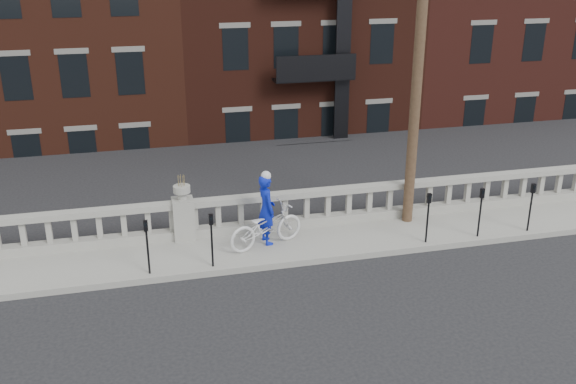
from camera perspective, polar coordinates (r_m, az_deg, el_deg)
name	(u,v)px	position (r m, az deg, el deg)	size (l,w,h in m)	color
ground	(203,321)	(13.85, -7.53, -11.32)	(120.00, 120.00, 0.00)	black
sidewalk	(189,256)	(16.43, -8.83, -5.63)	(32.00, 2.20, 0.15)	#99978D
balustrade	(184,221)	(17.06, -9.25, -2.53)	(28.00, 0.34, 1.03)	#99978D
planter_pedestal	(183,214)	(16.98, -9.29, -1.95)	(0.55, 0.55, 1.76)	#99978D
lower_level	(158,44)	(35.10, -11.51, 12.77)	(80.00, 44.00, 20.80)	#605E59
utility_pole	(420,36)	(17.08, 11.67, 13.39)	(1.60, 0.28, 10.00)	#422D1E
parking_meter_a	(147,241)	(15.23, -12.43, -4.26)	(0.10, 0.09, 1.36)	black
parking_meter_b	(212,234)	(15.32, -6.81, -3.75)	(0.10, 0.09, 1.36)	black
parking_meter_c	(428,212)	(16.84, 12.35, -1.76)	(0.10, 0.09, 1.36)	black
parking_meter_d	(481,207)	(17.53, 16.76, -1.27)	(0.10, 0.09, 1.36)	black
parking_meter_e	(531,202)	(18.32, 20.81, -0.81)	(0.10, 0.09, 1.36)	black
bicycle	(266,226)	(16.39, -1.97, -3.05)	(0.73, 2.08, 1.09)	silver
cyclist	(266,209)	(16.43, -1.94, -1.55)	(0.68, 0.44, 1.85)	#0B1CAE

